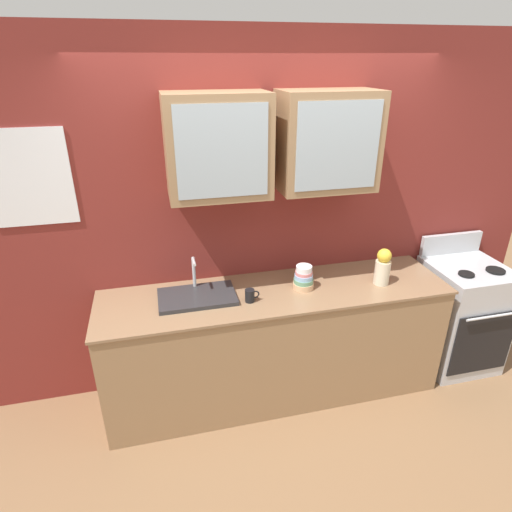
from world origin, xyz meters
TOP-DOWN VIEW (x-y plane):
  - ground_plane at (0.00, 0.00)m, footprint 10.00×10.00m
  - back_wall_unit at (-0.00, 0.32)m, footprint 4.60×0.48m
  - counter at (0.00, 0.00)m, footprint 2.58×0.65m
  - stove_range at (1.65, -0.00)m, footprint 0.60×0.65m
  - sink_faucet at (-0.57, 0.04)m, footprint 0.54×0.33m
  - bowl_stack at (0.20, -0.00)m, footprint 0.15×0.15m
  - vase at (0.80, -0.07)m, footprint 0.11×0.11m
  - cup_near_sink at (-0.22, -0.09)m, footprint 0.10×0.07m

SIDE VIEW (x-z plane):
  - ground_plane at x=0.00m, z-range 0.00..0.00m
  - counter at x=0.00m, z-range 0.00..0.93m
  - stove_range at x=1.65m, z-range -0.08..1.02m
  - sink_faucet at x=-0.57m, z-range 0.81..1.08m
  - cup_near_sink at x=-0.22m, z-range 0.93..1.02m
  - bowl_stack at x=0.20m, z-range 0.91..1.10m
  - vase at x=0.80m, z-range 0.92..1.20m
  - back_wall_unit at x=0.00m, z-range 0.13..2.80m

